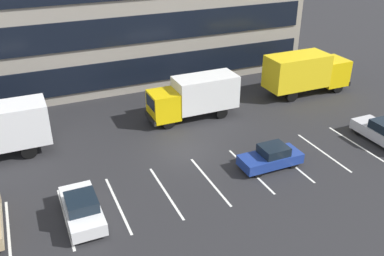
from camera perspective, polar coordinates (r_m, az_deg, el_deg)
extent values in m
plane|color=#262628|center=(28.34, -0.99, -3.15)|extent=(120.00, 120.00, 0.00)
cube|color=black|center=(37.14, -7.79, 7.52)|extent=(33.00, 0.16, 2.30)
cube|color=black|center=(36.11, -8.16, 12.91)|extent=(33.00, 0.16, 2.30)
cube|color=silver|center=(23.64, -23.49, -12.74)|extent=(0.14, 5.40, 0.01)
cube|color=silver|center=(23.60, -16.66, -11.48)|extent=(0.14, 5.40, 0.01)
cube|color=silver|center=(23.89, -9.96, -10.09)|extent=(0.14, 5.40, 0.01)
cube|color=silver|center=(24.49, -3.57, -8.61)|extent=(0.14, 5.40, 0.01)
cube|color=silver|center=(25.39, 2.40, -7.13)|extent=(0.14, 5.40, 0.01)
cube|color=silver|center=(26.56, 7.87, -5.70)|extent=(0.14, 5.40, 0.01)
cube|color=silver|center=(27.96, 12.81, -4.35)|extent=(0.14, 5.40, 0.01)
cube|color=silver|center=(29.56, 17.23, -3.12)|extent=(0.14, 5.40, 0.01)
cube|color=silver|center=(31.32, 21.17, -2.00)|extent=(0.14, 5.40, 0.01)
cube|color=white|center=(29.53, -23.73, 0.35)|extent=(5.13, 2.47, 2.66)
cylinder|color=black|center=(29.31, -21.09, -2.94)|extent=(0.99, 0.30, 0.99)
cylinder|color=black|center=(31.12, -21.40, -1.21)|extent=(0.99, 0.30, 0.99)
cube|color=yellow|center=(31.50, -3.85, 3.07)|extent=(2.03, 2.22, 2.03)
cube|color=black|center=(31.04, -5.60, 3.45)|extent=(0.06, 1.86, 0.90)
cube|color=white|center=(32.51, 1.80, 4.89)|extent=(4.81, 2.31, 2.50)
cube|color=black|center=(31.56, -5.61, 1.29)|extent=(0.18, 2.22, 0.37)
cylinder|color=black|center=(31.12, -3.19, 0.71)|extent=(0.92, 0.28, 0.92)
cylinder|color=black|center=(32.74, -4.38, 2.06)|extent=(0.92, 0.28, 0.92)
cylinder|color=black|center=(32.75, 4.00, 2.09)|extent=(0.92, 0.28, 0.92)
cylinder|color=black|center=(34.29, 2.54, 3.32)|extent=(0.92, 0.28, 0.92)
cube|color=yellow|center=(39.90, 18.27, 7.27)|extent=(2.26, 2.46, 2.26)
cube|color=black|center=(40.49, 19.56, 8.03)|extent=(0.06, 2.07, 0.99)
cube|color=yellow|center=(37.37, 13.94, 7.46)|extent=(5.34, 2.57, 2.77)
cube|color=black|center=(40.99, 19.32, 6.16)|extent=(0.21, 2.46, 0.41)
cylinder|color=black|center=(41.01, 17.09, 6.28)|extent=(1.03, 0.31, 1.03)
cylinder|color=black|center=(39.55, 19.01, 5.23)|extent=(1.03, 0.31, 1.03)
cylinder|color=black|center=(38.14, 11.43, 5.40)|extent=(1.03, 0.31, 1.03)
cylinder|color=black|center=(36.57, 13.28, 4.25)|extent=(1.03, 0.31, 1.03)
cube|color=white|center=(22.95, -14.58, -10.62)|extent=(1.73, 4.14, 0.67)
cube|color=black|center=(22.42, -14.67, -9.66)|extent=(1.53, 1.74, 0.58)
cylinder|color=black|center=(24.14, -16.86, -9.69)|extent=(0.21, 0.58, 0.58)
cylinder|color=black|center=(24.25, -13.34, -8.99)|extent=(0.21, 0.58, 0.58)
cylinder|color=black|center=(22.04, -15.80, -13.57)|extent=(0.21, 0.58, 0.58)
cylinder|color=black|center=(22.16, -11.90, -12.76)|extent=(0.21, 0.58, 0.58)
cube|color=navy|center=(26.89, 10.48, -4.13)|extent=(3.94, 1.65, 0.64)
cube|color=black|center=(26.69, 10.94, -2.94)|extent=(1.66, 1.45, 0.55)
cylinder|color=black|center=(25.91, 8.96, -5.99)|extent=(0.55, 0.20, 0.55)
cylinder|color=black|center=(26.92, 7.36, -4.49)|extent=(0.55, 0.20, 0.55)
cylinder|color=black|center=(27.20, 13.49, -4.72)|extent=(0.55, 0.20, 0.55)
cylinder|color=black|center=(28.17, 11.79, -3.34)|extent=(0.55, 0.20, 0.55)
cylinder|color=black|center=(25.02, -24.49, -9.71)|extent=(0.22, 0.59, 0.59)
cylinder|color=black|center=(22.84, -24.28, -13.55)|extent=(0.22, 0.59, 0.59)
cube|color=silver|center=(32.13, 24.26, -0.67)|extent=(1.82, 4.35, 0.71)
cylinder|color=black|center=(32.54, 21.49, -0.36)|extent=(0.22, 0.61, 0.61)
cylinder|color=black|center=(33.61, 23.43, 0.15)|extent=(0.22, 0.61, 0.61)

